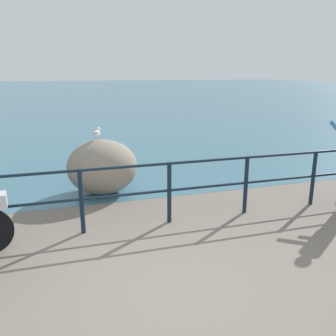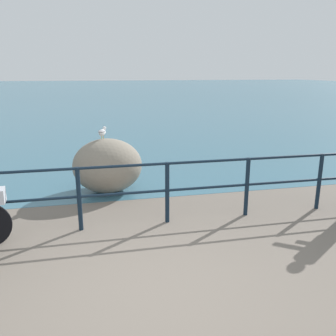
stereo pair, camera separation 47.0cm
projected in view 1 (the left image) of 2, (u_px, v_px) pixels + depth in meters
ground_plane at (74, 111)px, 22.46m from camera, size 120.00×120.00×0.10m
sea_surface at (64, 89)px, 48.24m from camera, size 120.00×90.00×0.01m
promenade_railing at (127, 189)px, 5.51m from camera, size 9.80×0.07×1.02m
breakwater_boulder_main at (102, 167)px, 7.13m from camera, size 1.40×1.29×1.10m
seagull at (97, 133)px, 6.97m from camera, size 0.22×0.33×0.23m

